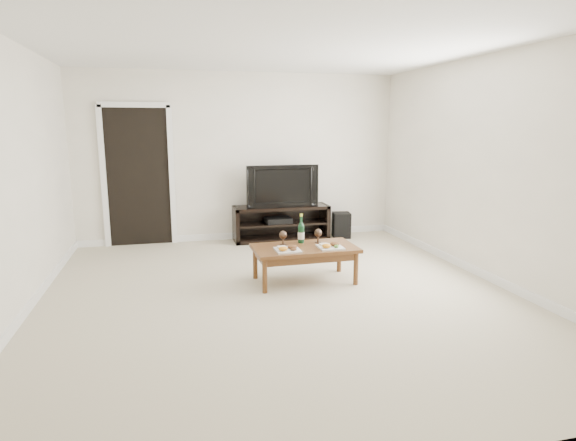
# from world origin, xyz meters

# --- Properties ---
(floor) EXTENTS (5.50, 5.50, 0.00)m
(floor) POSITION_xyz_m (0.00, 0.00, 0.00)
(floor) COLOR beige
(floor) RESTS_ON ground
(back_wall) EXTENTS (5.00, 0.04, 2.60)m
(back_wall) POSITION_xyz_m (0.00, 2.77, 1.30)
(back_wall) COLOR silver
(back_wall) RESTS_ON ground
(ceiling) EXTENTS (5.00, 5.50, 0.04)m
(ceiling) POSITION_xyz_m (0.00, 0.00, 2.62)
(ceiling) COLOR white
(ceiling) RESTS_ON back_wall
(doorway) EXTENTS (0.90, 0.02, 2.05)m
(doorway) POSITION_xyz_m (-1.55, 2.73, 1.02)
(doorway) COLOR black
(doorway) RESTS_ON ground
(media_console) EXTENTS (1.50, 0.45, 0.55)m
(media_console) POSITION_xyz_m (0.59, 2.50, 0.28)
(media_console) COLOR black
(media_console) RESTS_ON ground
(television) EXTENTS (1.13, 0.15, 0.65)m
(television) POSITION_xyz_m (0.59, 2.50, 0.87)
(television) COLOR black
(television) RESTS_ON media_console
(av_receiver) EXTENTS (0.41, 0.32, 0.08)m
(av_receiver) POSITION_xyz_m (0.54, 2.48, 0.33)
(av_receiver) COLOR black
(av_receiver) RESTS_ON media_console
(subwoofer) EXTENTS (0.31, 0.31, 0.41)m
(subwoofer) POSITION_xyz_m (1.58, 2.44, 0.20)
(subwoofer) COLOR black
(subwoofer) RESTS_ON ground
(coffee_table) EXTENTS (1.20, 0.67, 0.42)m
(coffee_table) POSITION_xyz_m (0.38, 0.40, 0.21)
(coffee_table) COLOR brown
(coffee_table) RESTS_ON ground
(plate_left) EXTENTS (0.27, 0.27, 0.07)m
(plate_left) POSITION_xyz_m (0.15, 0.26, 0.45)
(plate_left) COLOR white
(plate_left) RESTS_ON coffee_table
(plate_right) EXTENTS (0.27, 0.27, 0.07)m
(plate_right) POSITION_xyz_m (0.65, 0.27, 0.45)
(plate_right) COLOR white
(plate_right) RESTS_ON coffee_table
(wine_bottle) EXTENTS (0.07, 0.07, 0.35)m
(wine_bottle) POSITION_xyz_m (0.39, 0.59, 0.59)
(wine_bottle) COLOR #0E331A
(wine_bottle) RESTS_ON coffee_table
(goblet_left) EXTENTS (0.09, 0.09, 0.17)m
(goblet_left) POSITION_xyz_m (0.16, 0.53, 0.51)
(goblet_left) COLOR #3B2B20
(goblet_left) RESTS_ON coffee_table
(goblet_right) EXTENTS (0.09, 0.09, 0.17)m
(goblet_right) POSITION_xyz_m (0.59, 0.54, 0.51)
(goblet_right) COLOR #3B2B20
(goblet_right) RESTS_ON coffee_table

